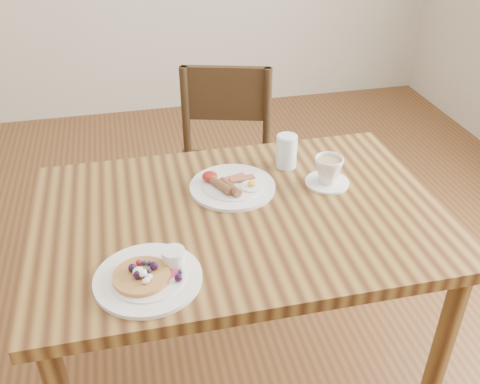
{
  "coord_description": "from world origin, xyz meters",
  "views": [
    {
      "loc": [
        -0.29,
        -1.26,
        1.66
      ],
      "look_at": [
        0.0,
        0.0,
        0.82
      ],
      "focal_mm": 40.0,
      "sensor_mm": 36.0,
      "label": 1
    }
  ],
  "objects_px": {
    "pancake_plate": "(150,275)",
    "teacup_saucer": "(328,172)",
    "chair_far": "(225,163)",
    "breakfast_plate": "(231,186)",
    "water_glass": "(286,151)",
    "dining_table": "(240,238)"
  },
  "relations": [
    {
      "from": "chair_far",
      "to": "teacup_saucer",
      "type": "relative_size",
      "value": 6.29
    },
    {
      "from": "chair_far",
      "to": "breakfast_plate",
      "type": "bearing_deg",
      "value": 96.48
    },
    {
      "from": "chair_far",
      "to": "breakfast_plate",
      "type": "distance_m",
      "value": 0.67
    },
    {
      "from": "chair_far",
      "to": "pancake_plate",
      "type": "height_order",
      "value": "chair_far"
    },
    {
      "from": "dining_table",
      "to": "water_glass",
      "type": "relative_size",
      "value": 10.75
    },
    {
      "from": "dining_table",
      "to": "teacup_saucer",
      "type": "relative_size",
      "value": 8.57
    },
    {
      "from": "chair_far",
      "to": "breakfast_plate",
      "type": "relative_size",
      "value": 3.26
    },
    {
      "from": "dining_table",
      "to": "pancake_plate",
      "type": "xyz_separation_m",
      "value": [
        -0.28,
        -0.24,
        0.11
      ]
    },
    {
      "from": "breakfast_plate",
      "to": "pancake_plate",
      "type": "bearing_deg",
      "value": -128.04
    },
    {
      "from": "breakfast_plate",
      "to": "teacup_saucer",
      "type": "xyz_separation_m",
      "value": [
        0.31,
        -0.04,
        0.03
      ]
    },
    {
      "from": "breakfast_plate",
      "to": "teacup_saucer",
      "type": "bearing_deg",
      "value": -6.89
    },
    {
      "from": "pancake_plate",
      "to": "teacup_saucer",
      "type": "distance_m",
      "value": 0.68
    },
    {
      "from": "dining_table",
      "to": "pancake_plate",
      "type": "bearing_deg",
      "value": -140.36
    },
    {
      "from": "dining_table",
      "to": "teacup_saucer",
      "type": "distance_m",
      "value": 0.35
    },
    {
      "from": "breakfast_plate",
      "to": "water_glass",
      "type": "xyz_separation_m",
      "value": [
        0.21,
        0.1,
        0.04
      ]
    },
    {
      "from": "chair_far",
      "to": "water_glass",
      "type": "xyz_separation_m",
      "value": [
        0.11,
        -0.51,
        0.31
      ]
    },
    {
      "from": "pancake_plate",
      "to": "breakfast_plate",
      "type": "relative_size",
      "value": 1.0
    },
    {
      "from": "pancake_plate",
      "to": "breakfast_plate",
      "type": "height_order",
      "value": "pancake_plate"
    },
    {
      "from": "teacup_saucer",
      "to": "water_glass",
      "type": "relative_size",
      "value": 1.25
    },
    {
      "from": "breakfast_plate",
      "to": "water_glass",
      "type": "distance_m",
      "value": 0.24
    },
    {
      "from": "pancake_plate",
      "to": "water_glass",
      "type": "bearing_deg",
      "value": 43.19
    },
    {
      "from": "chair_far",
      "to": "teacup_saucer",
      "type": "distance_m",
      "value": 0.74
    }
  ]
}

